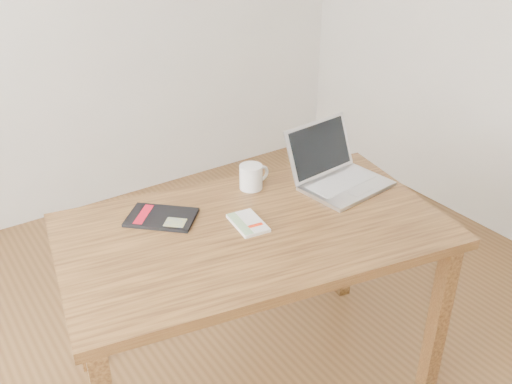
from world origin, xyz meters
TOP-DOWN VIEW (x-y plane):
  - room at (-0.07, 0.00)m, footprint 4.04×4.04m
  - desk at (0.16, 0.18)m, footprint 1.51×1.04m
  - white_guidebook at (0.15, 0.20)m, footprint 0.12×0.18m
  - black_guidebook at (-0.09, 0.41)m, footprint 0.29×0.29m
  - laptop at (0.64, 0.27)m, footprint 0.38×0.36m
  - coffee_mug at (0.32, 0.43)m, footprint 0.14×0.09m

SIDE VIEW (x-z plane):
  - desk at x=0.16m, z-range 0.29..1.04m
  - black_guidebook at x=-0.09m, z-range 0.75..0.76m
  - white_guidebook at x=0.15m, z-range 0.75..0.76m
  - laptop at x=0.64m, z-range 0.68..0.92m
  - coffee_mug at x=0.32m, z-range 0.75..0.85m
  - room at x=-0.07m, z-range 0.01..2.71m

